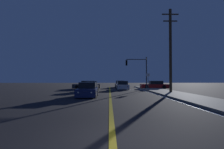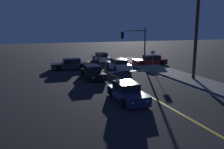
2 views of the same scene
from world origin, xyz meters
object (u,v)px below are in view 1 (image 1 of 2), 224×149
Objects in this scene: traffic_signal_near_right at (139,68)px; utility_pole_right at (170,49)px; car_far_approaching_white at (122,86)px; car_following_oncoming_silver at (120,84)px; car_parked_curb_red at (155,85)px; street_sign_corner at (148,79)px; car_side_waiting_black at (92,87)px; car_distant_tail_charcoal at (87,85)px; car_lead_oncoming_navy at (88,90)px.

utility_pole_right is at bearing 104.90° from traffic_signal_near_right.
car_far_approaching_white is 0.87× the size of traffic_signal_near_right.
car_following_oncoming_silver is 0.84× the size of traffic_signal_near_right.
car_parked_curb_red is 1.89× the size of street_sign_corner.
car_side_waiting_black and car_far_approaching_white have the same top height.
traffic_signal_near_right reaches higher than car_distant_tail_charcoal.
car_distant_tail_charcoal is at bearing -78.00° from car_side_waiting_black.
utility_pole_right is (10.90, -10.53, 4.52)m from car_distant_tail_charcoal.
car_distant_tail_charcoal and car_following_oncoming_silver have the same top height.
car_following_oncoming_silver is (5.84, 5.61, -0.00)m from car_distant_tail_charcoal.
car_lead_oncoming_navy is (0.41, -8.47, -0.00)m from car_side_waiting_black.
car_distant_tail_charcoal and car_parked_curb_red have the same top height.
car_far_approaching_white and car_distant_tail_charcoal have the same top height.
car_distant_tail_charcoal is 1.07× the size of car_following_oncoming_silver.
traffic_signal_near_right is 2.08× the size of street_sign_corner.
car_far_approaching_white is at bearing 147.45° from street_sign_corner.
car_lead_oncoming_navy is at bearing -108.85° from car_far_approaching_white.
car_following_oncoming_silver is 1.76× the size of street_sign_corner.
car_distant_tail_charcoal and car_lead_oncoming_navy have the same top height.
car_parked_curb_red is 8.03m from car_following_oncoming_silver.
car_following_oncoming_silver is at bearing 110.10° from street_sign_corner.
traffic_signal_near_right is at bearing 8.66° from car_far_approaching_white.
car_far_approaching_white is at bearing -107.98° from car_lead_oncoming_navy.
car_distant_tail_charcoal is 15.82m from utility_pole_right.
car_far_approaching_white is at bearing -135.90° from car_side_waiting_black.
utility_pole_right reaches higher than car_far_approaching_white.
street_sign_corner is (3.66, -10.00, 1.10)m from car_following_oncoming_silver.
street_sign_corner is at bearing -33.68° from car_far_approaching_white.
car_side_waiting_black is at bearing -110.16° from car_following_oncoming_silver.
car_far_approaching_white is at bearing 109.86° from car_parked_curb_red.
street_sign_corner reaches higher than car_side_waiting_black.
car_distant_tail_charcoal is 9.14m from traffic_signal_near_right.
car_following_oncoming_silver is at bearing -101.58° from car_lead_oncoming_navy.
car_following_oncoming_silver is 1.02× the size of car_lead_oncoming_navy.
car_side_waiting_black and car_distant_tail_charcoal have the same top height.
car_far_approaching_white is at bearing -108.03° from car_distant_tail_charcoal.
traffic_signal_near_right is at bearing -146.10° from car_side_waiting_black.
car_side_waiting_black is at bearing 122.70° from car_parked_curb_red.
car_distant_tail_charcoal is at bearing 155.21° from street_sign_corner.
traffic_signal_near_right reaches higher than street_sign_corner.
car_far_approaching_white is at bearing -89.63° from car_following_oncoming_silver.
car_far_approaching_white is 7.66m from car_following_oncoming_silver.
car_following_oncoming_silver is at bearing 45.37° from car_parked_curb_red.
car_far_approaching_white and car_lead_oncoming_navy have the same top height.
traffic_signal_near_right is at bearing -69.19° from car_following_oncoming_silver.
utility_pole_right reaches higher than car_following_oncoming_silver.
car_following_oncoming_silver is at bearing -69.59° from traffic_signal_near_right.
car_distant_tail_charcoal is at bearing 159.51° from car_far_approaching_white.
street_sign_corner is (-1.96, -4.26, 1.10)m from car_parked_curb_red.
car_side_waiting_black is 0.85× the size of traffic_signal_near_right.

